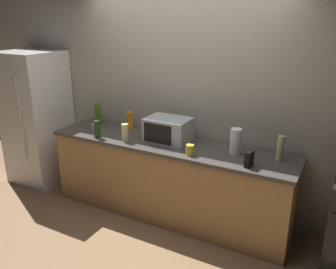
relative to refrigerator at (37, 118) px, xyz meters
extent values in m
plane|color=#93704C|center=(2.05, -0.40, -0.90)|extent=(8.00, 8.00, 0.00)
cube|color=#B2A893|center=(2.05, 0.41, 0.45)|extent=(6.40, 0.10, 2.70)
cube|color=#B27F4C|center=(2.05, 0.00, -0.47)|extent=(2.80, 0.60, 0.86)
cube|color=#47423D|center=(2.05, 0.00, -0.02)|extent=(2.84, 0.64, 0.04)
cube|color=white|center=(0.00, 0.00, 0.00)|extent=(0.72, 0.70, 1.80)
cylinder|color=silver|center=(0.14, -0.37, 0.10)|extent=(0.02, 0.02, 1.10)
cube|color=#B7BABF|center=(2.03, 0.05, 0.13)|extent=(0.48, 0.34, 0.27)
cube|color=black|center=(1.99, -0.12, 0.13)|extent=(0.34, 0.01, 0.21)
cylinder|color=white|center=(2.80, 0.05, 0.13)|extent=(0.12, 0.12, 0.27)
cube|color=black|center=(3.01, -0.18, 0.07)|extent=(0.07, 0.12, 0.15)
cylinder|color=beige|center=(3.24, 0.10, 0.13)|extent=(0.06, 0.06, 0.25)
cylinder|color=orange|center=(1.39, 0.22, 0.11)|extent=(0.08, 0.08, 0.22)
cylinder|color=#4C6B19|center=(0.92, 0.19, 0.13)|extent=(0.07, 0.07, 0.26)
cylinder|color=#1E3F19|center=(1.24, -0.23, 0.10)|extent=(0.07, 0.07, 0.20)
cylinder|color=beige|center=(1.59, -0.17, 0.10)|extent=(0.08, 0.08, 0.20)
cylinder|color=white|center=(1.07, -0.06, 0.05)|extent=(0.08, 0.08, 0.09)
cylinder|color=yellow|center=(2.41, -0.19, 0.05)|extent=(0.08, 0.08, 0.11)
camera|label=1|loc=(3.78, -3.19, 1.37)|focal=37.40mm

